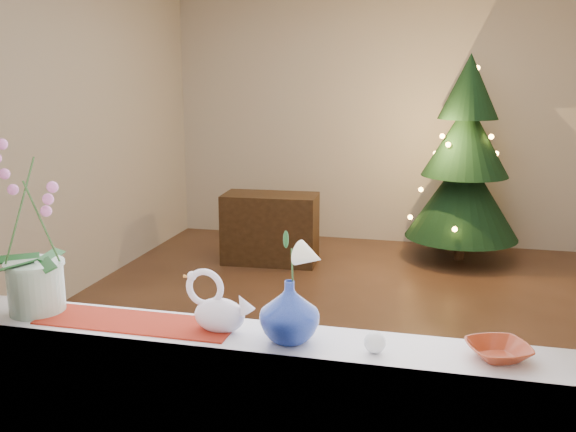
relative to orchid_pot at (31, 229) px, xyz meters
name	(u,v)px	position (x,y,z in m)	size (l,w,h in m)	color
ground	(345,326)	(0.78, 2.36, -1.23)	(5.00, 5.00, 0.00)	#372216
wall_back	(385,114)	(0.78, 4.86, 0.12)	(4.50, 0.10, 2.70)	#BCB3A4
wall_front	(224,216)	(0.78, -0.14, 0.12)	(4.50, 0.10, 2.70)	#BCB3A4
wall_left	(52,130)	(-1.47, 2.36, 0.12)	(0.10, 5.00, 2.70)	#BCB3A4
windowsill	(240,339)	(0.78, -0.01, -0.33)	(2.20, 0.26, 0.04)	white
window_frame	(225,97)	(0.78, -0.11, 0.47)	(2.22, 0.06, 1.60)	white
runner	(136,322)	(0.40, -0.01, -0.31)	(0.70, 0.20, 0.01)	maroon
orchid_pot	(31,229)	(0.00, 0.00, 0.00)	(0.21, 0.21, 0.62)	silver
swan	(219,302)	(0.70, -0.01, -0.21)	(0.24, 0.11, 0.20)	silver
blue_vase	(289,307)	(0.95, -0.03, -0.20)	(0.22, 0.22, 0.23)	navy
lily	(289,245)	(0.95, -0.03, 0.01)	(0.13, 0.07, 0.18)	white
paperweight	(375,342)	(1.23, -0.06, -0.28)	(0.07, 0.07, 0.07)	white
amber_dish	(498,352)	(1.60, -0.01, -0.29)	(0.16, 0.16, 0.04)	maroon
xmas_tree	(465,159)	(1.59, 4.31, -0.26)	(1.07, 1.07, 1.95)	black
side_table	(270,228)	(-0.17, 3.78, -0.90)	(0.88, 0.44, 0.66)	black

